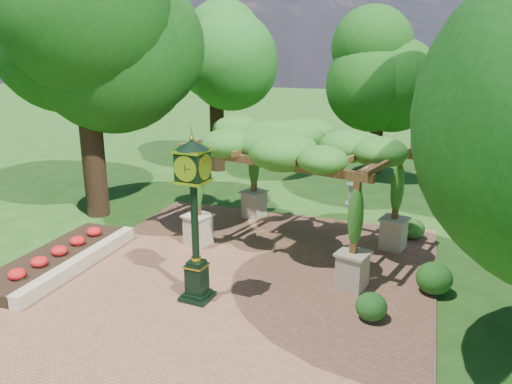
% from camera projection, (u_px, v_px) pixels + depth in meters
% --- Properties ---
extents(ground, '(120.00, 120.00, 0.00)m').
position_uv_depth(ground, '(223.00, 304.00, 12.35)').
color(ground, '#1E4714').
rests_on(ground, ground).
extents(brick_plaza, '(10.00, 12.00, 0.04)m').
position_uv_depth(brick_plaza, '(238.00, 286.00, 13.25)').
color(brick_plaza, brown).
rests_on(brick_plaza, ground).
extents(border_wall, '(0.35, 5.00, 0.40)m').
position_uv_depth(border_wall, '(81.00, 263.00, 14.19)').
color(border_wall, '#C6B793').
rests_on(border_wall, ground).
extents(flower_bed, '(1.50, 5.00, 0.36)m').
position_uv_depth(flower_bed, '(55.00, 259.00, 14.48)').
color(flower_bed, red).
rests_on(flower_bed, ground).
extents(pedestal_clock, '(0.88, 0.88, 4.13)m').
position_uv_depth(pedestal_clock, '(194.00, 207.00, 11.85)').
color(pedestal_clock, black).
rests_on(pedestal_clock, brick_plaza).
extents(pergola, '(6.85, 5.22, 3.83)m').
position_uv_depth(pergola, '(297.00, 150.00, 14.89)').
color(pergola, tan).
rests_on(pergola, brick_plaza).
extents(sundial, '(0.54, 0.54, 0.88)m').
position_uv_depth(sundial, '(352.00, 196.00, 19.81)').
color(sundial, gray).
rests_on(sundial, ground).
extents(shrub_front, '(0.95, 0.95, 0.66)m').
position_uv_depth(shrub_front, '(371.00, 307.00, 11.51)').
color(shrub_front, '#1B4E16').
rests_on(shrub_front, brick_plaza).
extents(shrub_mid, '(1.03, 1.03, 0.82)m').
position_uv_depth(shrub_mid, '(434.00, 278.00, 12.73)').
color(shrub_mid, '#1C5217').
rests_on(shrub_mid, brick_plaza).
extents(shrub_back, '(0.95, 0.95, 0.67)m').
position_uv_depth(shrub_back, '(413.00, 229.00, 16.32)').
color(shrub_back, '#2C671E').
rests_on(shrub_back, brick_plaza).
extents(tree_west_near, '(5.66, 5.66, 10.91)m').
position_uv_depth(tree_west_near, '(79.00, 3.00, 16.67)').
color(tree_west_near, '#311E13').
rests_on(tree_west_near, ground).
extents(tree_west_far, '(4.38, 4.38, 8.41)m').
position_uv_depth(tree_west_far, '(215.00, 53.00, 23.70)').
color(tree_west_far, black).
rests_on(tree_west_far, ground).
extents(tree_north, '(4.29, 4.29, 7.20)m').
position_uv_depth(tree_north, '(381.00, 71.00, 23.45)').
color(tree_north, '#332014').
rests_on(tree_north, ground).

